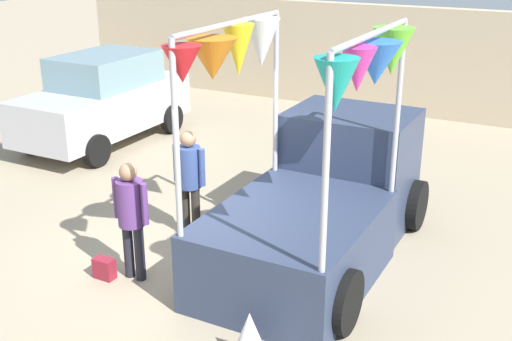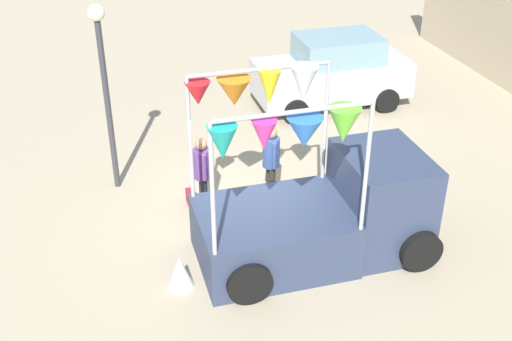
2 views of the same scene
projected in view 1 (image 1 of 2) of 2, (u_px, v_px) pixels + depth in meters
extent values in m
plane|color=gray|center=(189.00, 260.00, 8.87)|extent=(60.00, 60.00, 0.00)
cube|color=#2D3851|center=(293.00, 248.00, 8.14)|extent=(1.90, 2.60, 1.00)
cube|color=#2D3851|center=(350.00, 170.00, 9.65)|extent=(1.80, 1.40, 1.80)
cube|color=#8CB2C6|center=(351.00, 141.00, 9.49)|extent=(1.76, 1.37, 0.60)
cylinder|color=black|center=(301.00, 183.00, 10.54)|extent=(0.22, 0.76, 0.76)
cylinder|color=black|center=(415.00, 205.00, 9.71)|extent=(0.22, 0.76, 0.76)
cylinder|color=black|center=(201.00, 263.00, 8.01)|extent=(0.22, 0.76, 0.76)
cylinder|color=black|center=(344.00, 301.00, 7.18)|extent=(0.22, 0.76, 0.76)
cylinder|color=#A5A5AD|center=(276.00, 95.00, 8.96)|extent=(0.07, 0.07, 2.25)
cylinder|color=#A5A5AD|center=(398.00, 110.00, 8.19)|extent=(0.07, 0.07, 2.25)
cylinder|color=#A5A5AD|center=(176.00, 142.00, 6.94)|extent=(0.07, 0.07, 2.25)
cylinder|color=#A5A5AD|center=(326.00, 169.00, 6.17)|extent=(0.07, 0.07, 2.25)
cylinder|color=#A5A5AD|center=(231.00, 23.00, 7.55)|extent=(0.07, 2.44, 0.07)
cylinder|color=#A5A5AD|center=(373.00, 34.00, 6.79)|extent=(0.07, 2.44, 0.07)
cone|color=red|center=(182.00, 64.00, 6.79)|extent=(0.61, 0.61, 0.40)
cone|color=teal|center=(336.00, 85.00, 6.04)|extent=(0.62, 0.62, 0.52)
cone|color=orange|center=(212.00, 59.00, 7.31)|extent=(0.72, 0.72, 0.48)
cone|color=#D83399|center=(358.00, 70.00, 6.53)|extent=(0.50, 0.50, 0.47)
cone|color=yellow|center=(238.00, 50.00, 7.81)|extent=(0.54, 0.54, 0.63)
cone|color=blue|center=(376.00, 63.00, 7.05)|extent=(0.77, 0.77, 0.48)
cone|color=white|center=(261.00, 43.00, 8.32)|extent=(0.49, 0.49, 0.63)
cone|color=#66CC33|center=(393.00, 52.00, 7.54)|extent=(0.70, 0.70, 0.56)
cube|color=#B7B7BC|center=(104.00, 108.00, 13.53)|extent=(1.70, 4.00, 0.90)
cube|color=#72939E|center=(105.00, 70.00, 13.38)|extent=(1.50, 2.10, 0.66)
cylinder|color=black|center=(112.00, 110.00, 15.09)|extent=(0.18, 0.64, 0.64)
cylinder|color=black|center=(172.00, 119.00, 14.35)|extent=(0.18, 0.64, 0.64)
cylinder|color=black|center=(32.00, 138.00, 13.02)|extent=(0.18, 0.64, 0.64)
cylinder|color=black|center=(97.00, 151.00, 12.28)|extent=(0.18, 0.64, 0.64)
cylinder|color=black|center=(129.00, 250.00, 8.33)|extent=(0.13, 0.13, 0.76)
cylinder|color=black|center=(140.00, 253.00, 8.25)|extent=(0.13, 0.13, 0.76)
cylinder|color=#593372|center=(130.00, 203.00, 8.05)|extent=(0.34, 0.34, 0.60)
sphere|color=#997051|center=(128.00, 172.00, 7.91)|extent=(0.23, 0.23, 0.23)
cylinder|color=#593372|center=(117.00, 198.00, 8.14)|extent=(0.09, 0.09, 0.54)
cylinder|color=#593372|center=(144.00, 204.00, 7.95)|extent=(0.09, 0.09, 0.54)
cylinder|color=#2D2823|center=(186.00, 210.00, 9.50)|extent=(0.13, 0.13, 0.78)
cylinder|color=#2D2823|center=(196.00, 212.00, 9.42)|extent=(0.13, 0.13, 0.78)
cylinder|color=#33477F|center=(189.00, 167.00, 9.22)|extent=(0.34, 0.34, 0.62)
sphere|color=#997051|center=(188.00, 139.00, 9.07)|extent=(0.23, 0.23, 0.23)
cylinder|color=#33477F|center=(176.00, 163.00, 9.30)|extent=(0.09, 0.09, 0.55)
cylinder|color=#33477F|center=(202.00, 168.00, 9.11)|extent=(0.09, 0.09, 0.55)
cube|color=maroon|center=(104.00, 268.00, 8.36)|extent=(0.28, 0.16, 0.28)
cube|color=tan|center=(387.00, 59.00, 15.78)|extent=(18.00, 0.36, 2.60)
cone|color=white|center=(250.00, 338.00, 6.67)|extent=(0.52, 0.52, 0.60)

